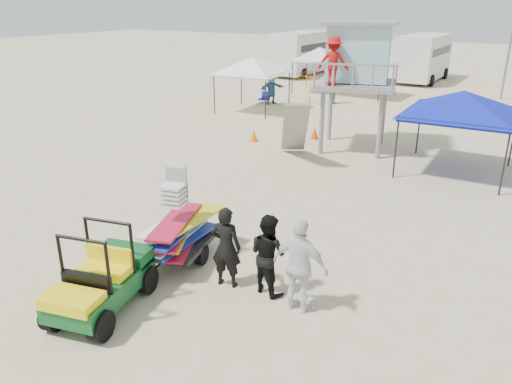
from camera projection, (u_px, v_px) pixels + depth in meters
The scene contains 19 objects.
ground at pixel (159, 290), 10.29m from camera, with size 140.00×140.00×0.00m, color beige.
utility_cart at pixel (98, 274), 9.37m from camera, with size 1.62×2.43×1.69m.
surf_trailer at pixel (179, 227), 11.20m from camera, with size 1.61×2.36×2.04m.
man_left at pixel (226, 247), 10.20m from camera, with size 0.64×0.42×1.76m, color black.
man_mid at pixel (268, 254), 9.99m from camera, with size 0.83×0.64×1.70m, color black.
man_right at pixel (300, 266), 9.33m from camera, with size 1.11×0.46×1.90m, color white.
lifeguard_tower at pixel (357, 58), 18.99m from camera, with size 3.66×3.66×4.75m.
canopy_blue at pixel (464, 95), 16.42m from camera, with size 3.56×3.56×3.22m.
canopy_white_a at pixel (252, 60), 25.91m from camera, with size 3.39×3.39×3.22m.
canopy_white_b at pixel (320, 49), 31.27m from camera, with size 3.05×3.05×3.23m.
canopy_white_c at pixel (368, 53), 29.80m from camera, with size 3.06×3.06×3.17m.
umbrella_a at pixel (310, 87), 28.49m from camera, with size 2.07×2.11×1.90m, color #BC3714.
umbrella_b at pixel (306, 89), 28.24m from camera, with size 1.84×1.88×1.69m, color yellow.
cone_near at pixel (254, 136), 21.01m from camera, with size 0.34×0.34×0.50m, color orange.
cone_far at pixel (315, 133), 21.38m from camera, with size 0.34×0.34×0.50m, color #FF3F08.
beach_chair_a at pixel (265, 97), 28.90m from camera, with size 0.56×0.60×0.64m.
rv_far_left at pixel (303, 51), 39.30m from camera, with size 2.64×6.80×3.25m.
rv_mid_left at pixel (423, 56), 36.04m from camera, with size 2.65×6.50×3.25m.
distant_beachgoers at pixel (385, 98), 25.80m from camera, with size 18.47×13.67×1.85m.
Camera 1 is at (6.40, -6.45, 5.61)m, focal length 35.00 mm.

